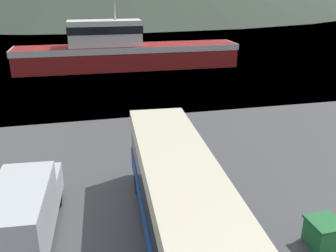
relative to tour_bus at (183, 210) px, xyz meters
The scene contains 6 objects.
water_surface 135.13m from the tour_bus, 90.06° to the left, with size 240.00×240.00×0.00m, color slate.
tour_bus is the anchor object (origin of this frame).
delivery_van 5.81m from the tour_bus, 157.15° to the left, with size 2.38×6.21×2.43m.
fishing_boat 32.25m from the tour_bus, 86.22° to the left, with size 25.07×4.58×11.28m.
storage_bin 5.33m from the tour_bus, ahead, with size 1.14×1.21×1.03m.
small_boat 33.33m from the tour_bus, 87.74° to the left, with size 4.19×5.71×1.02m.
Camera 1 is at (-2.88, -4.27, 8.89)m, focal length 40.00 mm.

